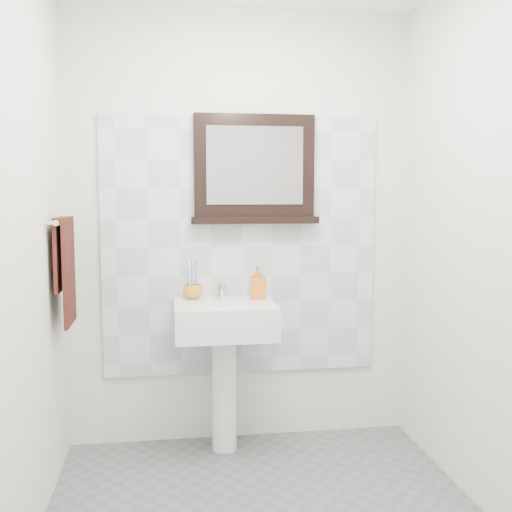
{
  "coord_description": "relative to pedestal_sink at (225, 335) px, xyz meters",
  "views": [
    {
      "loc": [
        -0.42,
        -2.37,
        1.46
      ],
      "look_at": [
        0.01,
        0.55,
        1.15
      ],
      "focal_mm": 42.0,
      "sensor_mm": 36.0,
      "label": 1
    }
  ],
  "objects": [
    {
      "name": "splashback",
      "position": [
        0.12,
        0.21,
        0.47
      ],
      "size": [
        1.6,
        0.02,
        1.5
      ],
      "primitive_type": "cube",
      "color": "silver",
      "rests_on": "back_wall"
    },
    {
      "name": "framed_mirror",
      "position": [
        0.19,
        0.19,
        0.91
      ],
      "size": [
        0.73,
        0.11,
        0.62
      ],
      "color": "black",
      "rests_on": "back_wall"
    },
    {
      "name": "front_wall",
      "position": [
        0.12,
        -1.97,
        0.57
      ],
      "size": [
        2.0,
        0.01,
        2.5
      ],
      "primitive_type": "cube",
      "color": "silver",
      "rests_on": "ground"
    },
    {
      "name": "towel_bar",
      "position": [
        -0.83,
        -0.12,
        0.64
      ],
      "size": [
        0.07,
        0.4,
        0.03
      ],
      "color": "silver",
      "rests_on": "left_wall"
    },
    {
      "name": "back_wall",
      "position": [
        0.12,
        0.23,
        0.57
      ],
      "size": [
        2.0,
        0.01,
        2.5
      ],
      "primitive_type": "cube",
      "color": "silver",
      "rests_on": "ground"
    },
    {
      "name": "toothbrushes",
      "position": [
        -0.17,
        0.15,
        0.31
      ],
      "size": [
        0.05,
        0.04,
        0.21
      ],
      "color": "white",
      "rests_on": "toothbrush_cup"
    },
    {
      "name": "left_wall",
      "position": [
        -0.88,
        -0.87,
        0.57
      ],
      "size": [
        0.01,
        2.2,
        2.5
      ],
      "primitive_type": "cube",
      "color": "silver",
      "rests_on": "ground"
    },
    {
      "name": "pedestal_sink",
      "position": [
        0.0,
        0.0,
        0.0
      ],
      "size": [
        0.55,
        0.44,
        0.96
      ],
      "color": "white",
      "rests_on": "ground"
    },
    {
      "name": "hand_towel",
      "position": [
        -0.82,
        -0.12,
        0.43
      ],
      "size": [
        0.06,
        0.3,
        0.55
      ],
      "color": "#34130E",
      "rests_on": "towel_bar"
    },
    {
      "name": "right_wall",
      "position": [
        1.12,
        -0.87,
        0.57
      ],
      "size": [
        0.01,
        2.2,
        2.5
      ],
      "primitive_type": "cube",
      "color": "silver",
      "rests_on": "ground"
    },
    {
      "name": "soap_dispenser",
      "position": [
        0.2,
        0.1,
        0.28
      ],
      "size": [
        0.08,
        0.09,
        0.19
      ],
      "primitive_type": "imported",
      "rotation": [
        0.0,
        0.0,
        0.0
      ],
      "color": "#CE4818",
      "rests_on": "pedestal_sink"
    },
    {
      "name": "toothbrush_cup",
      "position": [
        -0.17,
        0.14,
        0.23
      ],
      "size": [
        0.12,
        0.12,
        0.08
      ],
      "primitive_type": "imported",
      "rotation": [
        0.0,
        0.0,
        0.14
      ],
      "color": "orange",
      "rests_on": "pedestal_sink"
    }
  ]
}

